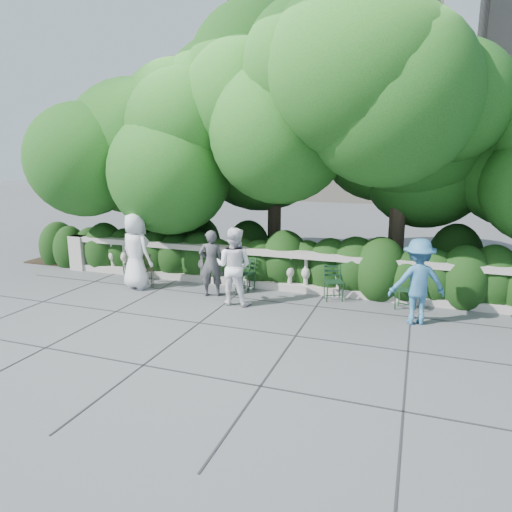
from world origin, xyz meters
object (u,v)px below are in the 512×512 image
(chair_a, at_px, (131,281))
(chair_d, at_px, (237,293))
(chair_c, at_px, (242,292))
(chair_f, at_px, (334,302))
(person_woman_grey, at_px, (211,263))
(chair_b, at_px, (133,281))
(chair_weathered, at_px, (146,288))
(chair_e, at_px, (403,311))
(person_businessman, at_px, (136,251))
(person_casual_man, at_px, (234,266))
(person_older_blue, at_px, (418,282))

(chair_a, distance_m, chair_d, 3.08)
(chair_a, distance_m, chair_c, 3.18)
(chair_f, xyz_separation_m, person_woman_grey, (-2.87, -0.49, 0.80))
(chair_b, bearing_deg, chair_c, -15.50)
(chair_a, distance_m, chair_b, 0.08)
(chair_f, distance_m, person_woman_grey, 3.02)
(chair_weathered, bearing_deg, chair_e, -36.11)
(chair_a, xyz_separation_m, chair_e, (6.99, -0.06, 0.00))
(chair_a, distance_m, person_woman_grey, 2.76)
(person_businessman, xyz_separation_m, person_woman_grey, (2.05, 0.05, -0.16))
(chair_a, xyz_separation_m, person_businessman, (0.56, -0.49, 0.95))
(chair_a, distance_m, person_businessman, 1.21)
(chair_e, xyz_separation_m, person_casual_man, (-3.65, -0.76, 0.88))
(person_businessman, bearing_deg, chair_f, -155.59)
(person_businessman, bearing_deg, person_older_blue, -163.81)
(person_woman_grey, height_order, person_casual_man, person_casual_man)
(chair_d, relative_size, chair_e, 1.00)
(chair_c, bearing_deg, person_businessman, -155.71)
(chair_e, bearing_deg, chair_f, -171.67)
(chair_weathered, xyz_separation_m, person_woman_grey, (1.81, 0.04, 0.80))
(chair_e, xyz_separation_m, person_businessman, (-6.43, -0.43, 0.95))
(chair_c, height_order, person_businessman, person_businessman)
(chair_weathered, bearing_deg, person_casual_man, -47.60)
(chair_d, bearing_deg, person_businessman, -159.54)
(person_businessman, height_order, person_woman_grey, person_businessman)
(chair_d, xyz_separation_m, person_casual_man, (0.26, -0.79, 0.88))
(chair_weathered, height_order, person_businessman, person_businessman)
(chair_c, relative_size, person_older_blue, 0.49)
(chair_b, bearing_deg, chair_d, -17.30)
(chair_c, bearing_deg, chair_f, 11.46)
(chair_a, height_order, person_older_blue, person_older_blue)
(chair_d, bearing_deg, person_woman_grey, -128.79)
(chair_weathered, bearing_deg, chair_b, 106.44)
(chair_f, bearing_deg, chair_e, -26.91)
(chair_a, relative_size, person_businessman, 0.44)
(chair_f, relative_size, person_woman_grey, 0.53)
(chair_a, relative_size, chair_e, 1.00)
(chair_c, height_order, chair_weathered, same)
(person_woman_grey, bearing_deg, person_businessman, -21.43)
(chair_weathered, height_order, person_older_blue, person_older_blue)
(chair_e, relative_size, chair_weathered, 1.00)
(chair_a, height_order, chair_e, same)
(chair_c, height_order, person_casual_man, person_casual_man)
(chair_b, xyz_separation_m, chair_weathered, (0.71, -0.47, 0.00))
(chair_e, bearing_deg, chair_weathered, -163.72)
(chair_b, distance_m, person_casual_man, 3.48)
(chair_f, bearing_deg, person_casual_man, 179.31)
(chair_e, height_order, person_older_blue, person_older_blue)
(chair_e, height_order, chair_weathered, same)
(chair_f, xyz_separation_m, person_casual_man, (-2.13, -0.87, 0.88))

